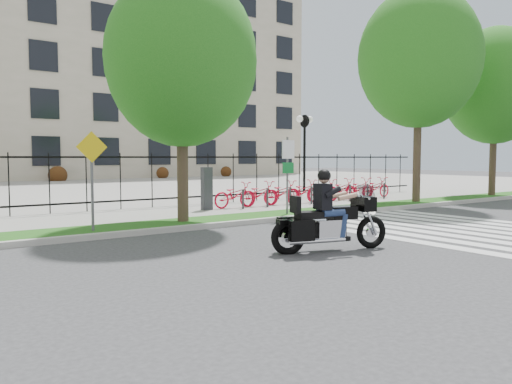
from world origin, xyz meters
TOP-DOWN VIEW (x-y plane):
  - ground at (0.00, 0.00)m, footprint 120.00×120.00m
  - curb at (0.00, 4.10)m, footprint 60.00×0.20m
  - grass_verge at (0.00, 4.95)m, footprint 60.00×1.50m
  - sidewalk at (0.00, 7.45)m, footprint 60.00×3.50m
  - plaza at (0.00, 25.00)m, footprint 80.00×34.00m
  - crosswalk_stripes at (4.83, 0.00)m, footprint 5.70×8.00m
  - iron_fence at (0.00, 9.20)m, footprint 30.00×0.06m
  - lamp_post_right at (10.00, 12.00)m, footprint 1.06×0.70m
  - street_tree_1 at (-0.97, 4.95)m, footprint 4.31×4.31m
  - street_tree_2 at (9.97, 4.95)m, footprint 4.98×4.98m
  - street_tree_3 at (15.98, 4.95)m, footprint 4.88×4.88m
  - bike_share_station at (6.13, 7.20)m, footprint 9.97×0.85m
  - sign_pole_regulatory at (2.65, 4.58)m, footprint 0.50×0.09m
  - sign_pole_warning at (-3.70, 4.58)m, footprint 0.78×0.09m
  - motorcycle_rider at (-0.27, -0.33)m, footprint 2.66×1.23m

SIDE VIEW (x-z plane):
  - ground at x=0.00m, z-range 0.00..0.00m
  - crosswalk_stripes at x=4.83m, z-range 0.00..0.01m
  - plaza at x=0.00m, z-range 0.00..0.10m
  - curb at x=0.00m, z-range 0.00..0.15m
  - grass_verge at x=0.00m, z-range 0.00..0.15m
  - sidewalk at x=0.00m, z-range 0.00..0.15m
  - bike_share_station at x=6.13m, z-range -0.13..1.37m
  - motorcycle_rider at x=-0.27m, z-range -0.35..1.75m
  - iron_fence at x=0.00m, z-range 0.15..2.15m
  - sign_pole_regulatory at x=2.65m, z-range 0.49..2.99m
  - sign_pole_warning at x=-3.70m, z-range 0.50..2.99m
  - lamp_post_right at x=10.00m, z-range 1.08..5.33m
  - street_tree_1 at x=-0.97m, z-range 1.21..8.29m
  - street_tree_3 at x=15.98m, z-range 1.38..9.48m
  - street_tree_2 at x=9.97m, z-range 1.66..10.44m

